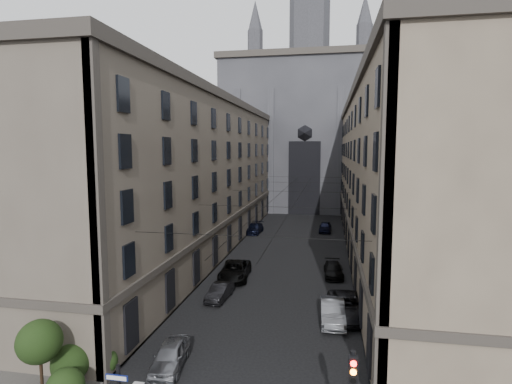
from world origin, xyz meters
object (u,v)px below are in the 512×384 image
Objects in this scene: car_right_midfar at (333,270)px; car_right_far at (325,227)px; gothic_tower at (308,124)px; car_left_midfar at (235,270)px; car_right_midnear at (346,306)px; car_left_far at (254,228)px; car_left_near at (170,355)px; car_left_midnear at (220,292)px; car_right_near at (332,312)px.

car_right_midfar is 21.44m from car_right_far.
gothic_tower is 53.51m from car_left_midfar.
gothic_tower reaches higher than car_right_midfar.
car_right_midnear is at bearing -83.97° from gothic_tower.
car_left_near is at bearing -84.30° from car_left_far.
car_left_midfar is at bearing -107.12° from car_right_far.
car_right_midnear is (10.28, -7.06, -0.02)m from car_left_midfar.
car_left_midnear is at bearing 83.45° from car_left_near.
gothic_tower is at bearing 90.33° from car_left_midnear.
car_left_midfar is at bearing -168.30° from car_right_midfar.
car_right_midnear is (10.28, -1.57, 0.15)m from car_left_midnear.
car_right_far reaches higher than car_left_far.
car_left_midfar is 12.47m from car_right_midnear.
car_left_far is 10.80m from car_right_far.
car_right_near is at bearing -46.40° from car_left_midfar.
gothic_tower is 14.73× the size of car_left_midnear.
car_left_near is 12.12m from car_right_near.
gothic_tower reaches higher than car_left_far.
gothic_tower is 58.77m from car_left_midnear.
car_right_midnear reaches higher than car_right_far.
car_right_near is 1.59m from car_right_midnear.
car_right_far is (-0.85, 32.16, -0.04)m from car_right_near.
car_right_midnear is at bearing -63.72° from car_left_far.
car_right_near is 1.08× the size of car_right_far.
car_left_near is 20.83m from car_right_midfar.
car_left_near is at bearing -142.31° from car_right_near.
car_left_midfar is 25.33m from car_right_far.
car_right_midnear is 1.29× the size of car_right_far.
car_left_midnear is at bearing 168.34° from car_right_midnear.
car_right_near is at bearing -133.51° from car_right_midnear.
car_right_midfar is at bearing -83.80° from gothic_tower.
car_left_midfar is at bearing -94.75° from gothic_tower.
car_left_near is (-4.20, -66.67, -17.09)m from gothic_tower.
car_left_midfar is 1.15× the size of car_left_far.
car_left_far is (-2.00, 37.07, 0.03)m from car_left_near.
car_right_far is at bearing -81.05° from gothic_tower.
car_right_far is at bearing 90.50° from car_right_midnear.
car_right_midnear reaches higher than car_left_far.
car_right_midfar is 1.01× the size of car_right_far.
car_left_far reaches higher than car_left_midnear.
car_left_midnear is 30.56m from car_right_far.
gothic_tower is at bearing 92.34° from car_right_near.
car_right_midfar is at bearing 86.50° from car_right_near.
car_left_far is (-6.20, -29.59, -17.06)m from gothic_tower.
car_right_near is 1.08× the size of car_right_midfar.
car_right_midnear is (6.08, -57.62, -17.00)m from gothic_tower.
car_right_midfar is at bearing 56.55° from car_left_near.
car_left_far is at bearing 110.68° from car_right_midnear.
gothic_tower is 9.95× the size of car_left_midfar.
car_left_near reaches higher than car_left_midnear.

